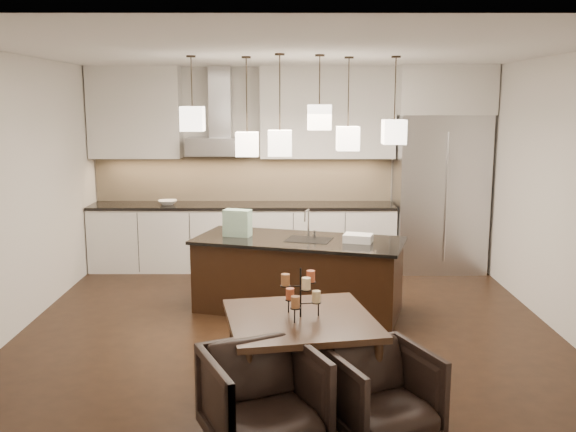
{
  "coord_description": "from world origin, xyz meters",
  "views": [
    {
      "loc": [
        -0.02,
        -6.37,
        2.33
      ],
      "look_at": [
        0.0,
        0.2,
        1.15
      ],
      "focal_mm": 40.0,
      "sensor_mm": 36.0,
      "label": 1
    }
  ],
  "objects_px": {
    "island_body": "(299,276)",
    "armchair_left": "(263,398)",
    "armchair_right": "(382,392)",
    "refrigerator": "(440,194)",
    "dining_table": "(300,357)"
  },
  "relations": [
    {
      "from": "island_body",
      "to": "armchair_left",
      "type": "distance_m",
      "value": 2.93
    },
    {
      "from": "armchair_right",
      "to": "refrigerator",
      "type": "bearing_deg",
      "value": 49.06
    },
    {
      "from": "armchair_left",
      "to": "dining_table",
      "type": "bearing_deg",
      "value": 46.03
    },
    {
      "from": "island_body",
      "to": "armchair_left",
      "type": "xyz_separation_m",
      "value": [
        -0.29,
        -2.92,
        -0.05
      ]
    },
    {
      "from": "dining_table",
      "to": "armchair_right",
      "type": "distance_m",
      "value": 0.8
    },
    {
      "from": "armchair_left",
      "to": "armchair_right",
      "type": "xyz_separation_m",
      "value": [
        0.83,
        0.15,
        -0.03
      ]
    },
    {
      "from": "refrigerator",
      "to": "armchair_right",
      "type": "bearing_deg",
      "value": -107.64
    },
    {
      "from": "island_body",
      "to": "armchair_right",
      "type": "distance_m",
      "value": 2.81
    },
    {
      "from": "armchair_right",
      "to": "dining_table",
      "type": "bearing_deg",
      "value": 110.91
    },
    {
      "from": "dining_table",
      "to": "refrigerator",
      "type": "bearing_deg",
      "value": 52.61
    },
    {
      "from": "island_body",
      "to": "armchair_left",
      "type": "bearing_deg",
      "value": -79.36
    },
    {
      "from": "armchair_left",
      "to": "armchair_right",
      "type": "bearing_deg",
      "value": -13.27
    },
    {
      "from": "island_body",
      "to": "dining_table",
      "type": "distance_m",
      "value": 2.19
    },
    {
      "from": "dining_table",
      "to": "armchair_left",
      "type": "height_order",
      "value": "armchair_left"
    },
    {
      "from": "refrigerator",
      "to": "armchair_right",
      "type": "xyz_separation_m",
      "value": [
        -1.45,
        -4.55,
        -0.76
      ]
    }
  ]
}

